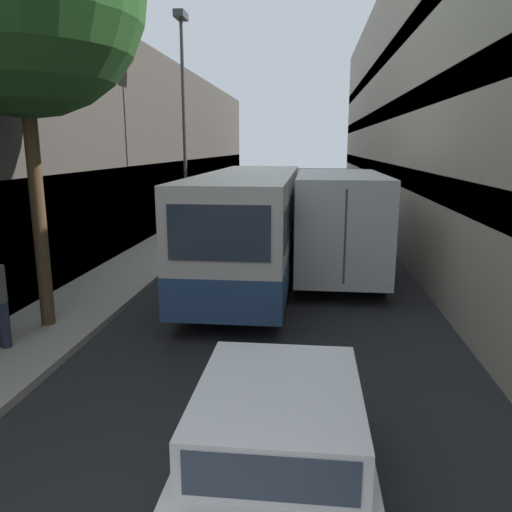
{
  "coord_description": "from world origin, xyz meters",
  "views": [
    {
      "loc": [
        0.92,
        -0.97,
        3.83
      ],
      "look_at": [
        -0.18,
        9.08,
        1.6
      ],
      "focal_mm": 35.0,
      "sensor_mm": 36.0,
      "label": 1
    }
  ],
  "objects_px": {
    "bus": "(250,225)",
    "box_truck": "(337,219)",
    "street_lamp": "(183,93)",
    "car_hatchback": "(278,458)"
  },
  "relations": [
    {
      "from": "bus",
      "to": "box_truck",
      "type": "height_order",
      "value": "bus"
    },
    {
      "from": "box_truck",
      "to": "street_lamp",
      "type": "xyz_separation_m",
      "value": [
        -5.44,
        2.75,
        4.04
      ]
    },
    {
      "from": "car_hatchback",
      "to": "bus",
      "type": "relative_size",
      "value": 0.4
    },
    {
      "from": "car_hatchback",
      "to": "bus",
      "type": "bearing_deg",
      "value": 98.6
    },
    {
      "from": "bus",
      "to": "box_truck",
      "type": "distance_m",
      "value": 2.94
    },
    {
      "from": "car_hatchback",
      "to": "bus",
      "type": "height_order",
      "value": "bus"
    },
    {
      "from": "box_truck",
      "to": "street_lamp",
      "type": "distance_m",
      "value": 7.31
    },
    {
      "from": "bus",
      "to": "street_lamp",
      "type": "distance_m",
      "value": 6.54
    },
    {
      "from": "bus",
      "to": "street_lamp",
      "type": "height_order",
      "value": "street_lamp"
    },
    {
      "from": "bus",
      "to": "street_lamp",
      "type": "bearing_deg",
      "value": 124.41
    }
  ]
}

